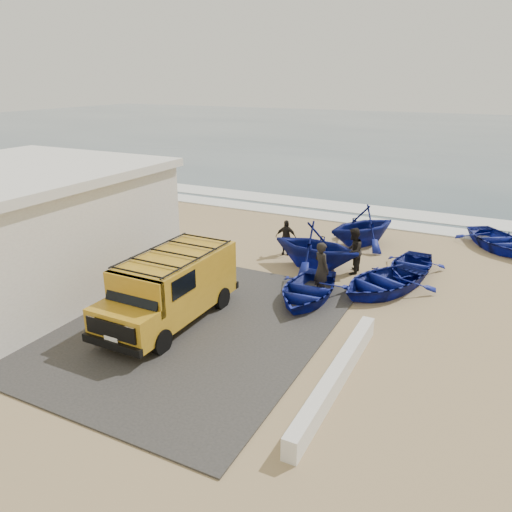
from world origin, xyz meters
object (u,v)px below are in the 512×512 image
at_px(boat_mid_right, 410,266).
at_px(fisherman_back, 286,237).
at_px(parapet, 336,376).
at_px(boat_near_right, 383,282).
at_px(boat_near_left, 307,290).
at_px(fisherman_middle, 353,251).
at_px(van, 171,286).
at_px(boat_far_left, 362,225).
at_px(fisherman_front, 321,269).
at_px(boat_mid_left, 316,245).
at_px(building, 14,228).
at_px(boat_far_right, 497,240).

distance_m(boat_mid_right, fisherman_back, 5.29).
xyz_separation_m(parapet, boat_near_right, (-0.35, 6.26, 0.13)).
height_order(boat_near_left, fisherman_middle, fisherman_middle).
bearing_deg(boat_near_left, fisherman_middle, 74.44).
distance_m(van, boat_far_left, 10.56).
bearing_deg(fisherman_middle, boat_mid_right, 109.84).
height_order(van, fisherman_front, van).
distance_m(boat_mid_left, boat_far_left, 3.79).
height_order(parapet, fisherman_back, fisherman_back).
bearing_deg(fisherman_back, boat_mid_left, -43.35).
height_order(fisherman_front, fisherman_middle, fisherman_front).
height_order(building, boat_far_right, building).
distance_m(boat_far_left, fisherman_front, 6.06).
relative_size(parapet, boat_mid_left, 1.66).
relative_size(van, boat_far_left, 1.46).
bearing_deg(boat_mid_left, boat_near_left, -158.45).
xyz_separation_m(boat_near_right, fisherman_front, (-1.90, -1.20, 0.57)).
relative_size(boat_far_right, fisherman_back, 2.49).
relative_size(boat_mid_right, boat_far_left, 0.91).
height_order(boat_far_left, boat_far_right, boat_far_left).
xyz_separation_m(boat_near_left, fisherman_front, (0.25, 0.63, 0.60)).
height_order(building, van, building).
height_order(boat_far_right, fisherman_front, fisherman_front).
distance_m(boat_far_left, boat_far_right, 6.02).
xyz_separation_m(boat_far_left, boat_far_right, (5.55, 2.27, -0.54)).
distance_m(building, fisherman_back, 10.60).
xyz_separation_m(building, boat_far_right, (15.58, 12.39, -1.77)).
height_order(boat_near_right, boat_mid_right, boat_near_right).
relative_size(van, boat_near_left, 1.42).
height_order(boat_mid_left, fisherman_front, fisherman_front).
distance_m(van, boat_near_left, 4.73).
bearing_deg(boat_mid_left, building, 131.08).
distance_m(boat_far_right, fisherman_front, 9.90).
distance_m(parapet, boat_near_right, 6.28).
distance_m(fisherman_middle, fisherman_back, 3.33).
bearing_deg(fisherman_back, boat_far_left, 32.63).
bearing_deg(building, boat_near_left, 18.94).
bearing_deg(parapet, fisherman_back, 121.02).
bearing_deg(fisherman_middle, parapet, 10.05).
distance_m(van, fisherman_back, 7.38).
xyz_separation_m(van, boat_mid_left, (2.40, 6.34, -0.23)).
bearing_deg(boat_mid_right, fisherman_back, -177.10).
distance_m(boat_near_left, boat_far_right, 10.56).
bearing_deg(boat_mid_right, fisherman_front, -123.51).
bearing_deg(boat_far_left, boat_mid_left, -69.80).
relative_size(fisherman_front, fisherman_middle, 1.06).
height_order(boat_mid_left, fisherman_middle, boat_mid_left).
relative_size(boat_near_right, boat_mid_left, 1.07).
height_order(boat_far_left, fisherman_back, boat_far_left).
bearing_deg(parapet, boat_far_right, 77.05).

